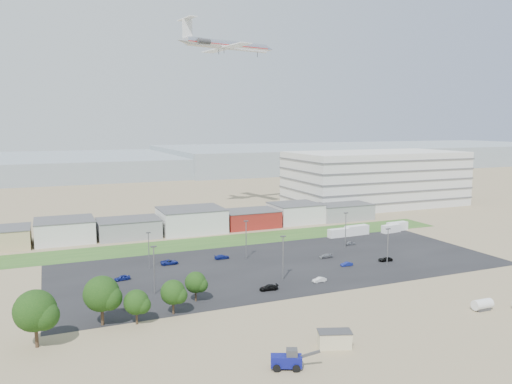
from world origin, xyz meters
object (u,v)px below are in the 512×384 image
airliner (228,45)px  parked_car_6 (222,257)px  portable_shed (334,339)px  parked_car_10 (136,305)px  tree_far_left (35,315)px  storage_tank_nw (482,304)px  parked_car_8 (351,243)px  parked_car_0 (385,259)px  parked_car_9 (169,262)px  parked_car_1 (347,264)px  parked_car_13 (319,280)px  parked_car_3 (269,288)px  telehandler (286,359)px  parked_car_12 (326,256)px  box_trailer_a (339,233)px  parked_car_5 (122,278)px

airliner → parked_car_6: airliner is taller
portable_shed → parked_car_10: bearing=151.3°
tree_far_left → parked_car_6: tree_far_left is taller
storage_tank_nw → parked_car_8: bearing=83.5°
parked_car_0 → parked_car_9: 59.37m
parked_car_1 → parked_car_8: size_ratio=0.99×
parked_car_1 → parked_car_13: (-13.65, -9.07, 0.02)m
storage_tank_nw → parked_car_6: 68.14m
parked_car_1 → parked_car_3: bearing=-68.2°
telehandler → airliner: bearing=98.0°
tree_far_left → parked_car_3: bearing=13.4°
parked_car_9 → parked_car_12: (42.41, -10.66, -0.08)m
telehandler → parked_car_8: size_ratio=2.31×
portable_shed → parked_car_9: bearing=123.0°
telehandler → parked_car_3: (12.75, 34.79, -0.98)m
box_trailer_a → airliner: airliner is taller
parked_car_9 → portable_shed: bearing=-167.2°
tree_far_left → parked_car_10: (18.58, 12.05, -5.07)m
parked_car_0 → box_trailer_a: bearing=178.3°
tree_far_left → parked_car_3: size_ratio=2.60×
parked_car_1 → parked_car_6: bearing=-122.6°
parked_car_5 → portable_shed: bearing=20.5°
parked_car_1 → parked_car_5: (-57.14, 10.78, 0.10)m
parked_car_0 → parked_car_12: size_ratio=1.02×
parked_car_5 → parked_car_10: bearing=-8.1°
box_trailer_a → parked_car_10: box_trailer_a is taller
parked_car_6 → parked_car_8: 42.77m
parked_car_3 → parked_car_12: size_ratio=1.10×
parked_car_5 → parked_car_3: bearing=47.5°
telehandler → storage_tank_nw: size_ratio=1.85×
box_trailer_a → parked_car_3: 59.88m
portable_shed → storage_tank_nw: size_ratio=1.37×
parked_car_1 → parked_car_8: bearing=146.2°
portable_shed → parked_car_0: portable_shed is taller
parked_car_0 → parked_car_12: 16.42m
box_trailer_a → parked_car_10: (-74.02, -39.89, -0.78)m
parked_car_1 → parked_car_10: bearing=-78.7°
telehandler → box_trailer_a: 94.33m
tree_far_left → parked_car_10: 22.72m
storage_tank_nw → parked_car_13: (-21.37, 28.91, -0.68)m
portable_shed → tree_far_left: (-46.62, 19.66, 4.25)m
storage_tank_nw → box_trailer_a: (9.08, 68.68, 0.14)m
telehandler → parked_car_0: 68.87m
parked_car_12 → parked_car_13: bearing=-29.2°
airliner → parked_car_12: size_ratio=11.58×
parked_car_3 → parked_car_6: (-1.10, 29.51, -0.01)m
airliner → parked_car_1: size_ratio=13.87×
tree_far_left → parked_car_13: size_ratio=3.27×
parked_car_6 → parked_car_10: bearing=131.7°
storage_tank_nw → airliner: (-9.00, 127.00, 68.74)m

